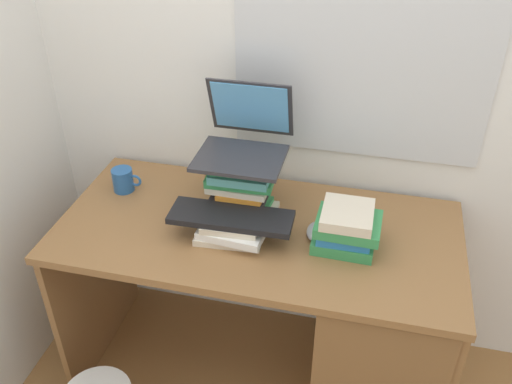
# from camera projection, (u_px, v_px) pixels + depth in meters

# --- Properties ---
(ground_plane) EXTENTS (6.00, 6.00, 0.00)m
(ground_plane) POSITION_uv_depth(u_px,v_px,m) (257.00, 370.00, 2.39)
(ground_plane) COLOR olive
(wall_back) EXTENTS (6.00, 0.06, 2.60)m
(wall_back) POSITION_uv_depth(u_px,v_px,m) (283.00, 48.00, 1.97)
(wall_back) COLOR white
(wall_back) RESTS_ON ground
(desk) EXTENTS (1.42, 0.67, 0.77)m
(desk) POSITION_uv_depth(u_px,v_px,m) (351.00, 321.00, 2.06)
(desk) COLOR olive
(desk) RESTS_ON ground
(book_stack_tall) EXTENTS (0.26, 0.20, 0.23)m
(book_stack_tall) POSITION_uv_depth(u_px,v_px,m) (240.00, 188.00, 1.97)
(book_stack_tall) COLOR beige
(book_stack_tall) RESTS_ON desk
(book_stack_keyboard_riser) EXTENTS (0.25, 0.18, 0.07)m
(book_stack_keyboard_riser) POSITION_uv_depth(u_px,v_px,m) (232.00, 229.00, 1.89)
(book_stack_keyboard_riser) COLOR beige
(book_stack_keyboard_riser) RESTS_ON desk
(book_stack_side) EXTENTS (0.22, 0.18, 0.15)m
(book_stack_side) POSITION_uv_depth(u_px,v_px,m) (346.00, 228.00, 1.84)
(book_stack_side) COLOR #338C4C
(book_stack_side) RESTS_ON desk
(laptop) EXTENTS (0.30, 0.32, 0.24)m
(laptop) POSITION_uv_depth(u_px,v_px,m) (245.00, 137.00, 1.92)
(laptop) COLOR #2D2D33
(laptop) RESTS_ON book_stack_tall
(keyboard) EXTENTS (0.42, 0.15, 0.02)m
(keyboard) POSITION_uv_depth(u_px,v_px,m) (231.00, 217.00, 1.87)
(keyboard) COLOR black
(keyboard) RESTS_ON book_stack_keyboard_riser
(computer_mouse) EXTENTS (0.06, 0.10, 0.04)m
(computer_mouse) POSITION_uv_depth(u_px,v_px,m) (315.00, 231.00, 1.91)
(computer_mouse) COLOR #A5A8AD
(computer_mouse) RESTS_ON desk
(mug) EXTENTS (0.12, 0.08, 0.09)m
(mug) POSITION_uv_depth(u_px,v_px,m) (123.00, 180.00, 2.13)
(mug) COLOR #265999
(mug) RESTS_ON desk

